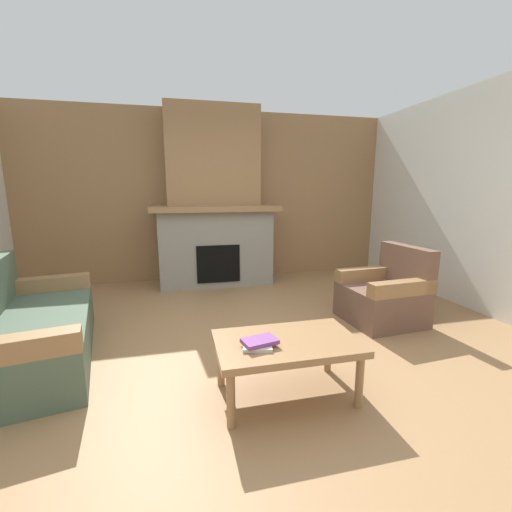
{
  "coord_description": "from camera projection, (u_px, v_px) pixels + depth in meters",
  "views": [
    {
      "loc": [
        -0.58,
        -2.63,
        1.46
      ],
      "look_at": [
        0.26,
        0.9,
        0.75
      ],
      "focal_mm": 23.5,
      "sensor_mm": 36.0,
      "label": 1
    }
  ],
  "objects": [
    {
      "name": "ground",
      "position": [
        251.0,
        361.0,
        2.92
      ],
      "size": [
        9.0,
        9.0,
        0.0
      ],
      "primitive_type": "plane",
      "color": "#9E754C"
    },
    {
      "name": "wall_back_wood_panel",
      "position": [
        211.0,
        197.0,
        5.52
      ],
      "size": [
        6.0,
        0.12,
        2.7
      ],
      "primitive_type": "cube",
      "color": "#997047",
      "rests_on": "ground"
    },
    {
      "name": "fireplace",
      "position": [
        214.0,
        209.0,
        5.2
      ],
      "size": [
        1.9,
        0.82,
        2.7
      ],
      "color": "gray",
      "rests_on": "ground"
    },
    {
      "name": "couch",
      "position": [
        27.0,
        330.0,
        2.86
      ],
      "size": [
        1.16,
        1.93,
        0.85
      ],
      "color": "#4C604C",
      "rests_on": "ground"
    },
    {
      "name": "armchair",
      "position": [
        385.0,
        296.0,
        3.76
      ],
      "size": [
        0.81,
        0.81,
        0.85
      ],
      "color": "brown",
      "rests_on": "ground"
    },
    {
      "name": "coffee_table",
      "position": [
        287.0,
        347.0,
        2.36
      ],
      "size": [
        1.0,
        0.6,
        0.43
      ],
      "color": "#997047",
      "rests_on": "ground"
    },
    {
      "name": "book_stack_near_edge",
      "position": [
        259.0,
        343.0,
        2.24
      ],
      "size": [
        0.26,
        0.22,
        0.05
      ],
      "color": "beige",
      "rests_on": "coffee_table"
    }
  ]
}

